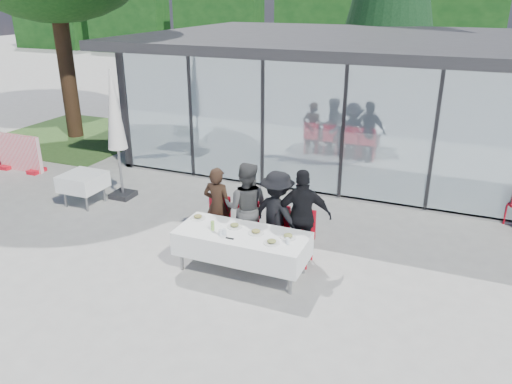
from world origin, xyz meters
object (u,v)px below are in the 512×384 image
at_px(diner_chair_c, 277,229).
at_px(diner_d, 303,217).
at_px(diner_a, 218,207).
at_px(diner_chair_b, 246,224).
at_px(diner_c, 277,215).
at_px(market_umbrella, 115,117).
at_px(plate_a, 198,217).
at_px(folded_eyeglasses, 230,238).
at_px(diner_chair_d, 302,234).
at_px(plate_extra, 272,242).
at_px(juice_bottle, 213,226).
at_px(plate_b, 235,226).
at_px(plate_c, 256,232).
at_px(diner_b, 246,207).
at_px(spare_table_left, 83,182).
at_px(diner_chair_a, 218,219).
at_px(plate_d, 288,236).
at_px(dining_table, 242,244).

bearing_deg(diner_chair_c, diner_d, 1.99).
height_order(diner_a, diner_chair_b, diner_a).
xyz_separation_m(diner_c, market_umbrella, (-4.34, 1.25, 1.11)).
bearing_deg(plate_a, diner_chair_b, 36.47).
distance_m(plate_a, folded_eyeglasses, 1.01).
height_order(diner_chair_b, diner_chair_d, same).
relative_size(plate_extra, juice_bottle, 1.63).
xyz_separation_m(plate_a, plate_b, (0.76, -0.07, 0.00)).
height_order(diner_chair_d, plate_c, diner_chair_d).
height_order(diner_b, market_umbrella, market_umbrella).
relative_size(plate_a, plate_c, 1.00).
bearing_deg(plate_extra, plate_b, 158.46).
xyz_separation_m(diner_chair_c, spare_table_left, (-4.88, 0.58, 0.02)).
xyz_separation_m(diner_chair_a, diner_d, (1.67, 0.02, 0.33)).
relative_size(plate_a, plate_extra, 1.00).
xyz_separation_m(diner_d, juice_bottle, (-1.33, -0.87, -0.03)).
bearing_deg(plate_a, plate_d, -3.32).
distance_m(diner_b, plate_extra, 1.27).
bearing_deg(diner_b, diner_c, 169.00).
xyz_separation_m(diner_chair_c, plate_a, (-1.32, -0.53, 0.24)).
bearing_deg(diner_chair_a, diner_chair_c, 0.00).
bearing_deg(diner_chair_a, diner_a, 90.00).
distance_m(diner_chair_a, diner_chair_d, 1.67).
bearing_deg(diner_a, plate_b, 135.89).
distance_m(diner_chair_c, market_umbrella, 4.73).
height_order(dining_table, plate_c, plate_c).
relative_size(diner_b, diner_d, 1.00).
distance_m(diner_d, market_umbrella, 5.09).
height_order(diner_chair_a, plate_b, diner_chair_a).
bearing_deg(diner_chair_b, spare_table_left, 172.26).
relative_size(dining_table, plate_a, 8.33).
bearing_deg(dining_table, juice_bottle, -168.53).
distance_m(diner_chair_c, diner_chair_d, 0.47).
bearing_deg(plate_d, diner_chair_a, 158.87).
relative_size(dining_table, spare_table_left, 2.63).
distance_m(diner_a, spare_table_left, 3.73).
height_order(diner_a, diner_c, diner_c).
height_order(diner_c, plate_a, diner_c).
height_order(diner_chair_c, plate_b, diner_chair_c).
relative_size(diner_a, diner_chair_d, 1.60).
bearing_deg(juice_bottle, diner_b, 74.08).
bearing_deg(dining_table, plate_b, 144.09).
relative_size(diner_chair_c, market_umbrella, 0.33).
distance_m(dining_table, diner_d, 1.17).
xyz_separation_m(plate_a, market_umbrella, (-3.02, 1.79, 1.15)).
distance_m(diner_chair_b, diner_chair_c, 0.61).
height_order(diner_chair_c, plate_c, diner_chair_c).
bearing_deg(plate_extra, dining_table, 164.28).
relative_size(diner_c, plate_c, 6.04).
distance_m(diner_c, plate_c, 0.71).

